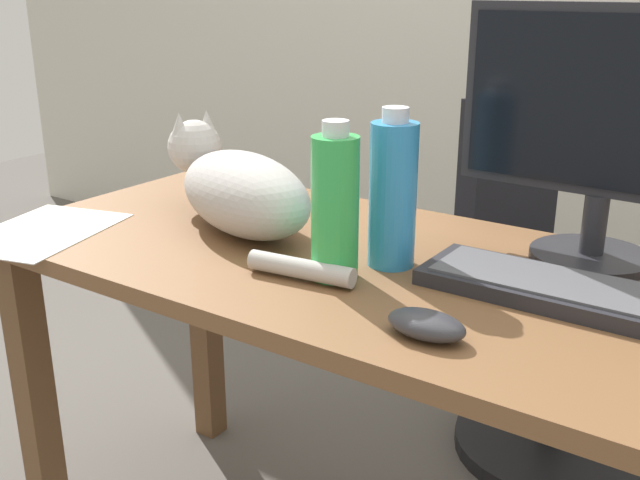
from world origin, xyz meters
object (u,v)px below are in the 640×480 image
spray_bottle (335,206)px  keyboard (570,292)px  computer_mouse (426,325)px  monitor (607,127)px  water_bottle (394,193)px  office_chair (546,308)px  cat (238,188)px

spray_bottle → keyboard: bearing=19.2°
computer_mouse → spray_bottle: (-0.22, 0.11, 0.10)m
computer_mouse → spray_bottle: bearing=153.2°
keyboard → spray_bottle: size_ratio=1.76×
monitor → spray_bottle: monitor is taller
monitor → computer_mouse: monitor is taller
keyboard → spray_bottle: 0.37m
monitor → water_bottle: monitor is taller
water_bottle → spray_bottle: water_bottle is taller
office_chair → spray_bottle: (-0.11, -0.80, 0.44)m
keyboard → spray_bottle: spray_bottle is taller
office_chair → computer_mouse: office_chair is taller
cat → computer_mouse: bearing=-22.8°
water_bottle → spray_bottle: size_ratio=1.04×
keyboard → computer_mouse: size_ratio=4.00×
office_chair → spray_bottle: size_ratio=3.63×
water_bottle → monitor: bearing=36.4°
monitor → water_bottle: (-0.27, -0.20, -0.10)m
keyboard → water_bottle: size_ratio=1.69×
water_bottle → spray_bottle: bearing=-114.0°
keyboard → water_bottle: 0.31m
monitor → cat: monitor is taller
monitor → computer_mouse: 0.47m
office_chair → water_bottle: water_bottle is taller
monitor → spray_bottle: (-0.32, -0.30, -0.11)m
spray_bottle → water_bottle: bearing=66.0°
keyboard → computer_mouse: bearing=-117.9°
office_chair → monitor: monitor is taller
monitor → spray_bottle: 0.45m
office_chair → monitor: size_ratio=1.89×
office_chair → computer_mouse: 0.98m
water_bottle → spray_bottle: 0.11m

